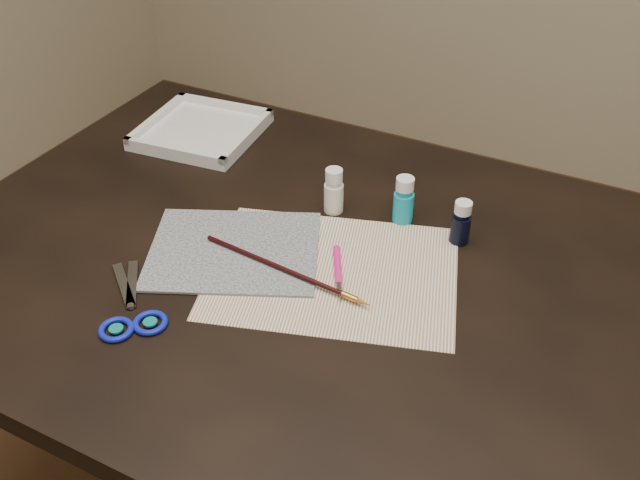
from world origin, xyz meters
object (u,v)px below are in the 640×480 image
at_px(paper, 333,272).
at_px(scissors, 125,299).
at_px(paint_bottle_white, 334,190).
at_px(paint_bottle_navy, 461,222).
at_px(paint_bottle_cyan, 404,200).
at_px(canvas, 234,250).
at_px(palette_tray, 201,129).

distance_m(paper, scissors, 0.32).
distance_m(paint_bottle_white, paint_bottle_navy, 0.23).
bearing_deg(paint_bottle_cyan, scissors, -127.12).
bearing_deg(scissors, canvas, -74.80).
bearing_deg(palette_tray, canvas, -48.07).
xyz_separation_m(scissors, palette_tray, (-0.19, 0.48, 0.01)).
bearing_deg(paint_bottle_cyan, palette_tray, 168.89).
bearing_deg(canvas, paint_bottle_navy, 31.40).
bearing_deg(paper, palette_tray, 147.92).
bearing_deg(paint_bottle_navy, canvas, -148.60).
xyz_separation_m(paper, scissors, (-0.25, -0.21, 0.00)).
bearing_deg(paint_bottle_navy, paint_bottle_cyan, 172.91).
bearing_deg(paint_bottle_navy, paint_bottle_white, -176.67).
bearing_deg(palette_tray, scissors, -68.18).
relative_size(canvas, scissors, 1.39).
bearing_deg(scissors, paint_bottle_cyan, -87.80).
bearing_deg(paint_bottle_white, paint_bottle_navy, 3.33).
distance_m(paper, paint_bottle_white, 0.18).
bearing_deg(paint_bottle_white, paper, -64.00).
distance_m(paper, palette_tray, 0.52).
relative_size(canvas, paint_bottle_cyan, 3.18).
distance_m(paint_bottle_white, palette_tray, 0.39).
bearing_deg(scissors, palette_tray, -28.86).
height_order(scissors, palette_tray, palette_tray).
xyz_separation_m(paint_bottle_cyan, scissors, (-0.29, -0.39, -0.04)).
distance_m(paint_bottle_cyan, palette_tray, 0.50).
height_order(canvas, paint_bottle_navy, paint_bottle_navy).
bearing_deg(canvas, paint_bottle_white, 62.94).
bearing_deg(paint_bottle_white, paint_bottle_cyan, 12.45).
relative_size(paint_bottle_navy, palette_tray, 0.35).
xyz_separation_m(canvas, paint_bottle_navy, (0.32, 0.20, 0.04)).
distance_m(paint_bottle_navy, scissors, 0.55).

